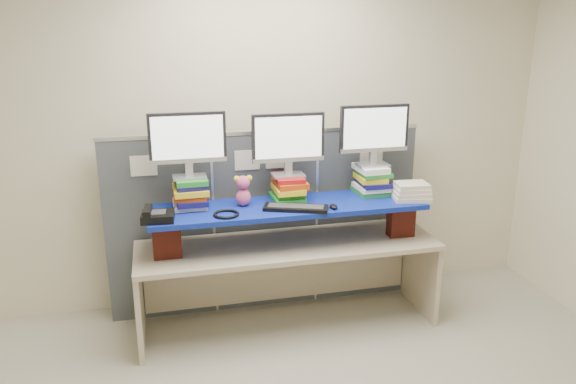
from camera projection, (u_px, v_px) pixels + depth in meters
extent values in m
cube|color=beige|center=(331.00, 219.00, 2.83)|extent=(5.00, 4.00, 2.80)
cube|color=#42484E|center=(160.00, 231.00, 4.49)|extent=(0.85, 0.05, 1.50)
cube|color=#42484E|center=(266.00, 222.00, 4.68)|extent=(0.85, 0.05, 1.50)
cube|color=#42484E|center=(364.00, 215.00, 4.86)|extent=(0.85, 0.05, 1.50)
cube|color=silver|center=(265.00, 132.00, 4.45)|extent=(2.60, 0.06, 0.03)
cube|color=white|center=(144.00, 166.00, 4.28)|extent=(0.20, 0.00, 0.16)
cube|color=white|center=(247.00, 160.00, 4.46)|extent=(0.20, 0.00, 0.16)
cube|color=white|center=(278.00, 158.00, 4.51)|extent=(0.20, 0.00, 0.16)
cube|color=white|center=(371.00, 153.00, 4.68)|extent=(0.20, 0.00, 0.16)
cube|color=#C0B093|center=(288.00, 246.00, 4.35)|extent=(2.34, 0.70, 0.04)
cube|color=#C0B093|center=(139.00, 303.00, 4.20)|extent=(0.04, 0.63, 0.67)
cube|color=#C0B093|center=(420.00, 272.00, 4.71)|extent=(0.04, 0.63, 0.67)
cube|color=maroon|center=(167.00, 239.00, 4.05)|extent=(0.20, 0.11, 0.28)
cube|color=maroon|center=(401.00, 219.00, 4.46)|extent=(0.20, 0.11, 0.28)
cube|color=navy|center=(288.00, 207.00, 4.26)|extent=(2.09, 0.54, 0.04)
cube|color=white|center=(190.00, 204.00, 4.21)|extent=(0.24, 0.28, 0.04)
cube|color=#141353|center=(192.00, 200.00, 4.18)|extent=(0.23, 0.30, 0.04)
cube|color=#BC4511|center=(190.00, 195.00, 4.18)|extent=(0.25, 0.28, 0.03)
cube|color=yellow|center=(190.00, 190.00, 4.17)|extent=(0.26, 0.31, 0.04)
cube|color=#141353|center=(191.00, 185.00, 4.16)|extent=(0.24, 0.28, 0.03)
cube|color=#23842D|center=(191.00, 180.00, 4.15)|extent=(0.23, 0.27, 0.04)
cube|color=#23842D|center=(287.00, 198.00, 4.36)|extent=(0.24, 0.30, 0.04)
cube|color=#23842D|center=(289.00, 193.00, 4.37)|extent=(0.21, 0.26, 0.04)
cube|color=yellow|center=(288.00, 189.00, 4.34)|extent=(0.22, 0.30, 0.04)
cube|color=#BC4511|center=(290.00, 183.00, 4.33)|extent=(0.24, 0.30, 0.04)
cube|color=#A11213|center=(289.00, 178.00, 4.33)|extent=(0.23, 0.30, 0.03)
cube|color=#23842D|center=(370.00, 191.00, 4.53)|extent=(0.25, 0.29, 0.04)
cube|color=white|center=(372.00, 187.00, 4.51)|extent=(0.25, 0.28, 0.03)
cube|color=#141353|center=(373.00, 183.00, 4.50)|extent=(0.22, 0.29, 0.04)
cube|color=yellow|center=(370.00, 177.00, 4.49)|extent=(0.22, 0.28, 0.04)
cube|color=#23842D|center=(373.00, 173.00, 4.48)|extent=(0.24, 0.27, 0.03)
cube|color=white|center=(371.00, 168.00, 4.48)|extent=(0.23, 0.29, 0.05)
cube|color=#A7A8AC|center=(190.00, 177.00, 4.14)|extent=(0.25, 0.16, 0.02)
cube|color=#A7A8AC|center=(189.00, 169.00, 4.12)|extent=(0.06, 0.05, 0.10)
cube|color=black|center=(187.00, 138.00, 4.05)|extent=(0.56, 0.04, 0.37)
cube|color=white|center=(188.00, 138.00, 4.03)|extent=(0.51, 0.01, 0.32)
cube|color=#A7A8AC|center=(288.00, 175.00, 4.31)|extent=(0.25, 0.16, 0.02)
cube|color=#A7A8AC|center=(288.00, 168.00, 4.30)|extent=(0.06, 0.05, 0.10)
cube|color=black|center=(288.00, 138.00, 4.23)|extent=(0.56, 0.04, 0.37)
cube|color=white|center=(289.00, 138.00, 4.21)|extent=(0.51, 0.01, 0.32)
cube|color=#A7A8AC|center=(373.00, 165.00, 4.46)|extent=(0.25, 0.16, 0.02)
cube|color=#A7A8AC|center=(373.00, 158.00, 4.44)|extent=(0.06, 0.05, 0.10)
cube|color=black|center=(374.00, 128.00, 4.37)|extent=(0.56, 0.04, 0.37)
cube|color=white|center=(375.00, 129.00, 4.35)|extent=(0.51, 0.01, 0.32)
cube|color=black|center=(296.00, 208.00, 4.14)|extent=(0.50, 0.31, 0.03)
cube|color=#2F2F32|center=(296.00, 206.00, 4.13)|extent=(0.42, 0.24, 0.00)
ellipsoid|color=black|center=(334.00, 206.00, 4.16)|extent=(0.06, 0.10, 0.03)
cube|color=black|center=(158.00, 217.00, 3.91)|extent=(0.24, 0.22, 0.06)
cube|color=#2F2F32|center=(158.00, 212.00, 3.90)|extent=(0.12, 0.12, 0.01)
cube|color=black|center=(148.00, 211.00, 3.89)|extent=(0.07, 0.20, 0.04)
torus|color=black|center=(226.00, 214.00, 4.01)|extent=(0.23, 0.23, 0.02)
ellipsoid|color=#D14F7D|center=(243.00, 197.00, 4.21)|extent=(0.11, 0.10, 0.13)
sphere|color=#D14F7D|center=(243.00, 182.00, 4.18)|extent=(0.10, 0.10, 0.10)
sphere|color=yellow|center=(237.00, 179.00, 4.16)|extent=(0.05, 0.05, 0.05)
sphere|color=yellow|center=(249.00, 178.00, 4.18)|extent=(0.05, 0.05, 0.05)
cube|color=beige|center=(411.00, 197.00, 4.38)|extent=(0.31, 0.26, 0.03)
cube|color=beige|center=(411.00, 193.00, 4.37)|extent=(0.29, 0.25, 0.03)
cube|color=beige|center=(412.00, 189.00, 4.36)|extent=(0.28, 0.23, 0.03)
cube|color=beige|center=(412.00, 185.00, 4.35)|extent=(0.27, 0.22, 0.03)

